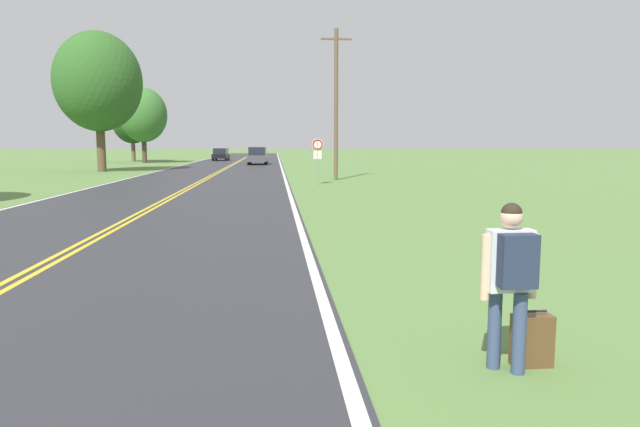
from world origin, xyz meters
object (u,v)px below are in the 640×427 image
Objects in this scene: car_dark_grey_suv_approaching at (258,155)px; car_black_hatchback_mid_near at (221,154)px; tree_left_verge at (98,82)px; tree_right_cluster at (143,115)px; hitchhiker_person at (511,270)px; tree_mid_treeline at (132,121)px; traffic_sign at (318,150)px; suitcase at (532,340)px.

car_black_hatchback_mid_near is (-4.99, 13.71, -0.13)m from car_dark_grey_suv_approaching.
tree_left_verge reaches higher than tree_right_cluster.
tree_right_cluster reaches higher than car_black_hatchback_mid_near.
car_dark_grey_suv_approaching is at bearing -157.71° from car_black_hatchback_mid_near.
hitchhiker_person is at bearing -68.89° from tree_left_verge.
tree_left_verge reaches higher than tree_mid_treeline.
tree_mid_treeline is (-18.90, 64.45, 3.77)m from hitchhiker_person.
tree_right_cluster is 14.51m from car_dark_grey_suv_approaching.
tree_mid_treeline is at bearing 115.85° from traffic_sign.
car_dark_grey_suv_approaching reaches higher than suitcase.
tree_mid_treeline is at bearing 110.03° from car_black_hatchback_mid_near.
suitcase is at bearing -89.47° from traffic_sign.
tree_right_cluster is 11.95m from car_black_hatchback_mid_near.
car_dark_grey_suv_approaching is (14.99, -10.51, -3.85)m from tree_mid_treeline.
tree_left_verge is at bearing -86.97° from tree_right_cluster.
tree_right_cluster is at bearing 14.24° from suitcase.
traffic_sign is 0.23× the size of tree_left_verge.
traffic_sign is 22.15m from tree_left_verge.
tree_mid_treeline is 0.91× the size of tree_right_cluster.
tree_right_cluster is (-1.03, 19.41, -1.56)m from tree_left_verge.
traffic_sign is at bearing -165.75° from car_black_hatchback_mid_near.
tree_left_verge is (-15.53, 40.22, 5.79)m from hitchhiker_person.
suitcase is 43.59m from tree_left_verge.
car_black_hatchback_mid_near is (-8.98, 42.36, -1.02)m from traffic_sign.
tree_left_verge is 18.92m from car_dark_grey_suv_approaching.
tree_mid_treeline is 1.53× the size of car_dark_grey_suv_approaching.
car_dark_grey_suv_approaching is (-3.91, 53.95, -0.08)m from hitchhiker_person.
tree_right_cluster is at bearing -112.55° from car_dark_grey_suv_approaching.
tree_right_cluster reaches higher than hitchhiker_person.
tree_right_cluster is at bearing 115.84° from traffic_sign.
hitchhiker_person is 0.34× the size of car_dark_grey_suv_approaching.
traffic_sign is 43.61m from tree_mid_treeline.
traffic_sign reaches higher than car_dark_grey_suv_approaching.
traffic_sign is 0.50× the size of car_dark_grey_suv_approaching.
car_dark_grey_suv_approaching is at bearing -24.18° from tree_right_cluster.
tree_left_verge is 1.42× the size of tree_mid_treeline.
hitchhiker_person is 0.39× the size of car_black_hatchback_mid_near.
suitcase is 0.13× the size of car_black_hatchback_mid_near.
traffic_sign is 0.56× the size of car_black_hatchback_mid_near.
tree_mid_treeline is at bearing 15.04° from suitcase.
tree_mid_treeline is at bearing 97.93° from tree_left_verge.
tree_mid_treeline is 1.73× the size of car_black_hatchback_mid_near.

